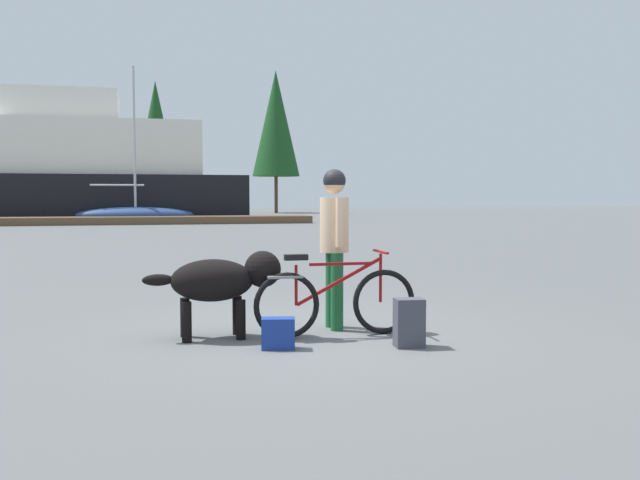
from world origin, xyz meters
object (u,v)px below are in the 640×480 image
object	(u,v)px
person_cyclist	(334,232)
handbag_pannier	(278,333)
bicycle	(335,301)
dog	(222,280)
backpack	(409,323)
ferry_boat	(21,173)
sailboat_moored	(136,214)

from	to	relation	value
person_cyclist	handbag_pannier	distance (m)	1.50
bicycle	dog	bearing A→B (deg)	168.96
backpack	dog	bearing A→B (deg)	152.47
ferry_boat	person_cyclist	bearing A→B (deg)	-76.30
person_cyclist	ferry_boat	world-z (taller)	ferry_boat
bicycle	dog	size ratio (longest dim) A/B	1.23
person_cyclist	backpack	size ratio (longest dim) A/B	3.72
person_cyclist	backpack	distance (m)	1.45
person_cyclist	handbag_pannier	xyz separation A→B (m)	(-0.80, -0.87, -0.93)
dog	ferry_boat	bearing A→B (deg)	101.79
backpack	person_cyclist	bearing A→B (deg)	112.83
bicycle	dog	world-z (taller)	dog
person_cyclist	backpack	world-z (taller)	person_cyclist
handbag_pannier	ferry_boat	size ratio (longest dim) A/B	0.01
person_cyclist	backpack	bearing A→B (deg)	-67.17
person_cyclist	dog	bearing A→B (deg)	-171.33
bicycle	backpack	world-z (taller)	bicycle
sailboat_moored	bicycle	bearing A→B (deg)	-85.93
person_cyclist	sailboat_moored	bearing A→B (deg)	94.31
bicycle	person_cyclist	xyz separation A→B (m)	(0.11, 0.42, 0.70)
bicycle	handbag_pannier	size ratio (longest dim) A/B	5.49
bicycle	ferry_boat	xyz separation A→B (m)	(-8.96, 37.64, 2.51)
backpack	bicycle	bearing A→B (deg)	130.24
person_cyclist	sailboat_moored	xyz separation A→B (m)	(-2.45, 32.50, -0.56)
person_cyclist	sailboat_moored	world-z (taller)	sailboat_moored
ferry_boat	bicycle	bearing A→B (deg)	-76.61
bicycle	backpack	xyz separation A→B (m)	(0.57, -0.67, -0.14)
dog	sailboat_moored	size ratio (longest dim) A/B	0.17
backpack	handbag_pannier	bearing A→B (deg)	169.93
backpack	ferry_boat	world-z (taller)	ferry_boat
sailboat_moored	backpack	bearing A→B (deg)	-85.05
dog	handbag_pannier	bearing A→B (deg)	-55.67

